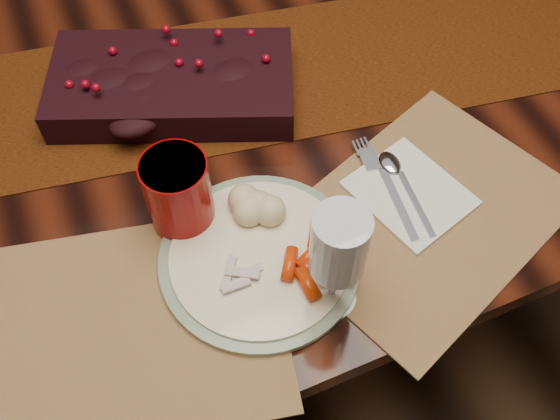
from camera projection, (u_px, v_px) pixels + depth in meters
name	position (u px, v px, depth m)	size (l,w,h in m)	color
floor	(245.00, 295.00, 1.66)	(5.00, 5.00, 0.00)	black
dining_table	(236.00, 219.00, 1.35)	(1.80, 1.00, 0.75)	black
table_runner	(186.00, 88.00, 1.05)	(1.51, 0.31, 0.00)	#442B10
centerpiece	(172.00, 80.00, 1.00)	(0.39, 0.20, 0.08)	black
placemat_main	(426.00, 214.00, 0.91)	(0.40, 0.30, 0.00)	brown
placemat_second	(123.00, 328.00, 0.81)	(0.41, 0.30, 0.00)	brown
dinner_plate	(260.00, 258.00, 0.85)	(0.28, 0.28, 0.02)	#F5E7BF
baby_carrots	(317.00, 255.00, 0.84)	(0.10, 0.08, 0.02)	red
mashed_potatoes	(256.00, 204.00, 0.87)	(0.08, 0.07, 0.04)	#DCCE83
turkey_shreds	(243.00, 274.00, 0.82)	(0.07, 0.06, 0.02)	beige
napkin	(410.00, 193.00, 0.92)	(0.14, 0.16, 0.01)	white
fork	(391.00, 191.00, 0.92)	(0.03, 0.17, 0.00)	silver
spoon	(407.00, 191.00, 0.92)	(0.03, 0.15, 0.00)	white
red_cup	(179.00, 194.00, 0.85)	(0.09, 0.09, 0.12)	#820203
wine_glass	(336.00, 264.00, 0.75)	(0.07, 0.07, 0.19)	silver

